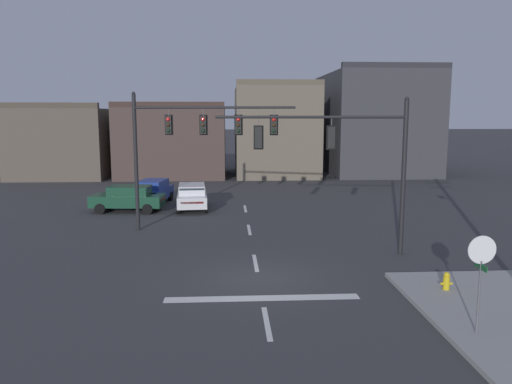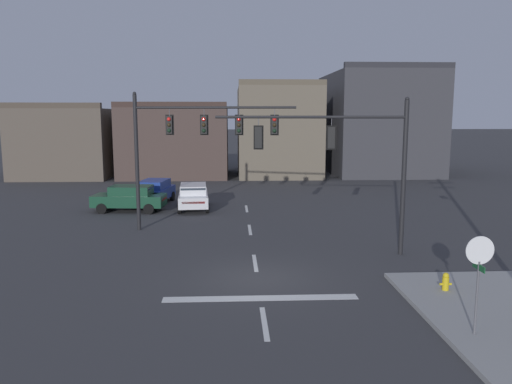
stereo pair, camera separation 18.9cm
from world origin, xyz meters
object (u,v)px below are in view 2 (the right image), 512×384
(stop_sign, at_px, (479,262))
(car_lot_nearside, at_px, (130,198))
(car_lot_middle, at_px, (193,196))
(fire_hydrant, at_px, (445,285))
(signal_mast_near_side, at_px, (347,152))
(signal_mast_far_side, at_px, (190,136))
(car_lot_farside, at_px, (154,191))

(stop_sign, relative_size, car_lot_nearside, 0.62)
(car_lot_middle, xyz_separation_m, fire_hydrant, (9.58, -15.96, -0.53))
(fire_hydrant, bearing_deg, stop_sign, -100.97)
(car_lot_nearside, bearing_deg, fire_hydrant, -48.77)
(car_lot_nearside, bearing_deg, signal_mast_near_side, -42.23)
(car_lot_nearside, bearing_deg, car_lot_middle, 8.24)
(car_lot_nearside, height_order, fire_hydrant, car_lot_nearside)
(signal_mast_far_side, relative_size, fire_hydrant, 10.88)
(signal_mast_far_side, distance_m, car_lot_nearside, 8.16)
(signal_mast_near_side, distance_m, fire_hydrant, 6.96)
(signal_mast_far_side, relative_size, car_lot_farside, 1.76)
(signal_mast_near_side, distance_m, stop_sign, 8.99)
(signal_mast_far_side, distance_m, car_lot_farside, 9.74)
(signal_mast_near_side, relative_size, car_lot_middle, 1.76)
(signal_mast_far_side, height_order, fire_hydrant, signal_mast_far_side)
(car_lot_nearside, relative_size, fire_hydrant, 6.11)
(signal_mast_far_side, relative_size, stop_sign, 2.88)
(signal_mast_near_side, relative_size, car_lot_nearside, 1.75)
(stop_sign, height_order, car_lot_farside, stop_sign)
(signal_mast_near_side, bearing_deg, stop_sign, -79.53)
(car_lot_nearside, height_order, car_lot_middle, same)
(signal_mast_far_side, relative_size, car_lot_middle, 1.79)
(stop_sign, bearing_deg, fire_hydrant, 79.03)
(signal_mast_near_side, bearing_deg, car_lot_farside, 128.33)
(stop_sign, distance_m, car_lot_middle, 21.34)
(stop_sign, distance_m, fire_hydrant, 3.89)
(stop_sign, bearing_deg, car_lot_middle, 114.78)
(signal_mast_near_side, bearing_deg, car_lot_nearside, 137.77)
(fire_hydrant, bearing_deg, signal_mast_near_side, 113.37)
(signal_mast_far_side, distance_m, car_lot_middle, 7.41)
(car_lot_nearside, height_order, car_lot_farside, same)
(signal_mast_near_side, bearing_deg, car_lot_middle, 124.26)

